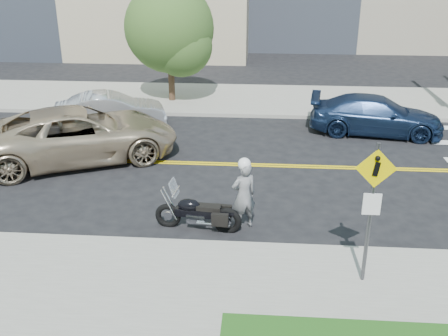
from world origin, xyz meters
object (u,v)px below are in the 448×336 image
object	(u,v)px
suv	(80,134)
parked_car_blue	(376,115)
motorcycle	(198,206)
parked_car_silver	(111,111)
motorcyclist	(244,193)
pedestrian_sign	(372,201)

from	to	relation	value
suv	parked_car_blue	xyz separation A→B (m)	(10.10, 3.40, -0.17)
motorcycle	parked_car_silver	world-z (taller)	parked_car_silver
motorcycle	parked_car_blue	world-z (taller)	parked_car_blue
parked_car_silver	motorcyclist	bearing A→B (deg)	-161.08
motorcycle	motorcyclist	bearing A→B (deg)	15.81
pedestrian_sign	parked_car_silver	xyz separation A→B (m)	(-7.95, 9.62, -1.28)
suv	parked_car_blue	world-z (taller)	suv
motorcyclist	motorcycle	size ratio (longest dim) A/B	0.89
pedestrian_sign	suv	distance (m)	10.31
motorcyclist	pedestrian_sign	bearing A→B (deg)	110.69
suv	motorcyclist	bearing A→B (deg)	-151.30
motorcycle	suv	world-z (taller)	suv
motorcycle	suv	xyz separation A→B (m)	(-4.37, 4.28, 0.23)
motorcyclist	parked_car_silver	world-z (taller)	motorcyclist
motorcyclist	parked_car_blue	size ratio (longest dim) A/B	0.39
motorcycle	parked_car_silver	bearing A→B (deg)	125.75
motorcycle	pedestrian_sign	bearing A→B (deg)	-23.59
motorcyclist	motorcycle	bearing A→B (deg)	-17.84
motorcycle	parked_car_blue	bearing A→B (deg)	59.42
parked_car_blue	suv	bearing A→B (deg)	115.93
pedestrian_sign	motorcycle	bearing A→B (deg)	150.29
pedestrian_sign	motorcyclist	xyz separation A→B (m)	(-2.55, 2.28, -1.03)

